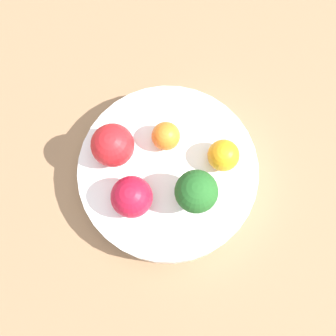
{
  "coord_description": "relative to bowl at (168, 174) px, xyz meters",
  "views": [
    {
      "loc": [
        -0.02,
        0.15,
        0.67
      ],
      "look_at": [
        0.0,
        0.0,
        0.07
      ],
      "focal_mm": 50.0,
      "sensor_mm": 36.0,
      "label": 1
    }
  ],
  "objects": [
    {
      "name": "broccoli",
      "position": [
        -0.04,
        0.03,
        0.06
      ],
      "size": [
        0.05,
        0.05,
        0.07
      ],
      "color": "#8CB76B",
      "rests_on": "bowl"
    },
    {
      "name": "ground_plane",
      "position": [
        0.0,
        0.0,
        -0.04
      ],
      "size": [
        6.0,
        6.0,
        0.0
      ],
      "primitive_type": "plane",
      "color": "gray"
    },
    {
      "name": "orange_front",
      "position": [
        0.01,
        -0.04,
        0.04
      ],
      "size": [
        0.04,
        0.04,
        0.04
      ],
      "color": "orange",
      "rests_on": "bowl"
    },
    {
      "name": "table_surface",
      "position": [
        0.0,
        0.0,
        -0.03
      ],
      "size": [
        1.2,
        1.2,
        0.02
      ],
      "color": "#936D4C",
      "rests_on": "ground_plane"
    },
    {
      "name": "apple_red",
      "position": [
        0.04,
        0.05,
        0.05
      ],
      "size": [
        0.05,
        0.05,
        0.05
      ],
      "color": "#B7142D",
      "rests_on": "bowl"
    },
    {
      "name": "bowl",
      "position": [
        0.0,
        0.0,
        0.0
      ],
      "size": [
        0.24,
        0.24,
        0.04
      ],
      "color": "white",
      "rests_on": "table_surface"
    },
    {
      "name": "orange_back",
      "position": [
        -0.07,
        -0.02,
        0.04
      ],
      "size": [
        0.04,
        0.04,
        0.04
      ],
      "color": "orange",
      "rests_on": "bowl"
    },
    {
      "name": "apple_green",
      "position": [
        0.07,
        -0.02,
        0.05
      ],
      "size": [
        0.06,
        0.06,
        0.06
      ],
      "color": "red",
      "rests_on": "bowl"
    }
  ]
}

